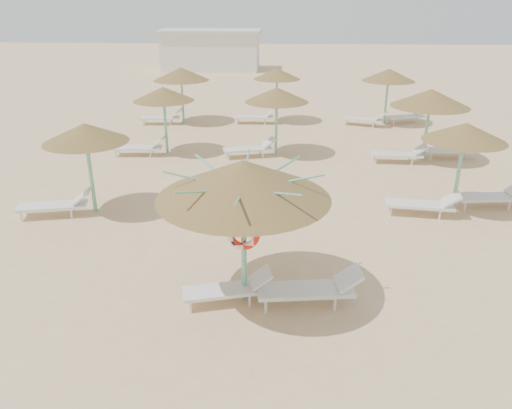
{
  "coord_description": "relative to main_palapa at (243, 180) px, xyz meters",
  "views": [
    {
      "loc": [
        0.31,
        -8.75,
        5.89
      ],
      "look_at": [
        -0.31,
        2.16,
        1.3
      ],
      "focal_mm": 35.0,
      "sensor_mm": 36.0,
      "label": 1
    }
  ],
  "objects": [
    {
      "name": "lounger_main_a",
      "position": [
        -0.28,
        -0.15,
        -2.33
      ],
      "size": [
        1.91,
        1.0,
        0.66
      ],
      "rotation": [
        0.0,
        0.0,
        0.26
      ],
      "color": "silver",
      "rests_on": "ground"
    },
    {
      "name": "main_palapa",
      "position": [
        0.0,
        0.0,
        0.0
      ],
      "size": [
        3.39,
        3.39,
        3.04
      ],
      "color": "#6DBD9C",
      "rests_on": "ground"
    },
    {
      "name": "palapa_field",
      "position": [
        1.88,
        10.58,
        -0.36
      ],
      "size": [
        18.38,
        13.94,
        2.72
      ],
      "color": "#6DBD9C",
      "rests_on": "ground"
    },
    {
      "name": "ground",
      "position": [
        0.44,
        -0.15,
        -2.65
      ],
      "size": [
        120.0,
        120.0,
        0.0
      ],
      "primitive_type": "plane",
      "color": "#E1B989",
      "rests_on": "ground"
    },
    {
      "name": "lounger_main_b",
      "position": [
        1.4,
        -0.12,
        -2.28
      ],
      "size": [
        2.18,
        0.9,
        0.77
      ],
      "rotation": [
        0.0,
        0.0,
        0.13
      ],
      "color": "silver",
      "rests_on": "ground"
    },
    {
      "name": "service_hut",
      "position": [
        -5.56,
        34.85,
        -1.0
      ],
      "size": [
        8.4,
        4.4,
        3.25
      ],
      "color": "silver",
      "rests_on": "ground"
    }
  ]
}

